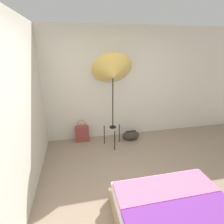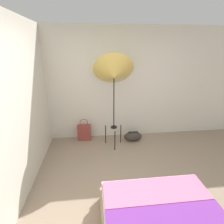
% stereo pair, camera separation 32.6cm
% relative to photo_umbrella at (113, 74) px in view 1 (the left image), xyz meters
% --- Properties ---
extents(ground_plane, '(14.00, 14.00, 0.00)m').
position_rel_photo_umbrella_xyz_m(ground_plane, '(0.12, -1.61, -1.64)').
color(ground_plane, gray).
extents(wall_back, '(8.00, 0.05, 2.60)m').
position_rel_photo_umbrella_xyz_m(wall_back, '(0.12, 0.51, -0.34)').
color(wall_back, beige).
rests_on(wall_back, ground_plane).
extents(wall_side_left, '(0.05, 8.00, 2.60)m').
position_rel_photo_umbrella_xyz_m(wall_side_left, '(-1.51, -0.61, -0.34)').
color(wall_side_left, beige).
rests_on(wall_side_left, ground_plane).
extents(photo_umbrella, '(0.83, 0.70, 2.05)m').
position_rel_photo_umbrella_xyz_m(photo_umbrella, '(0.00, 0.00, 0.00)').
color(photo_umbrella, black).
rests_on(photo_umbrella, ground_plane).
extents(tote_bag, '(0.32, 0.14, 0.55)m').
position_rel_photo_umbrella_xyz_m(tote_bag, '(-0.68, 0.34, -1.44)').
color(tote_bag, brown).
rests_on(tote_bag, ground_plane).
extents(duffel_bag, '(0.43, 0.23, 0.24)m').
position_rel_photo_umbrella_xyz_m(duffel_bag, '(0.48, 0.16, -1.52)').
color(duffel_bag, '#332D28').
rests_on(duffel_bag, ground_plane).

